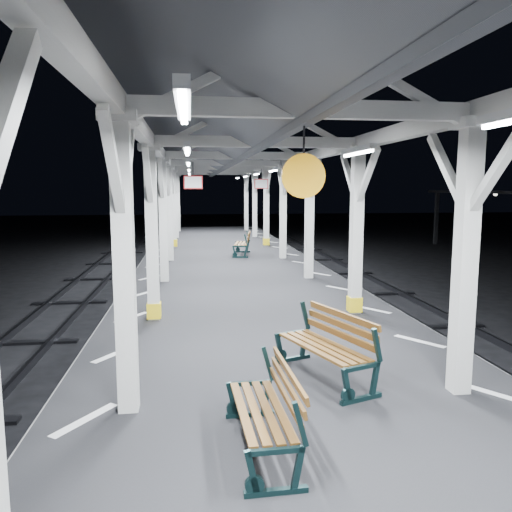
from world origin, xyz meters
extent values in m
plane|color=black|center=(0.00, 0.00, 0.00)|extent=(120.00, 120.00, 0.00)
cube|color=black|center=(0.00, 0.00, 0.50)|extent=(6.00, 50.00, 1.00)
cube|color=silver|center=(-2.45, 0.00, 1.00)|extent=(1.00, 48.00, 0.01)
cube|color=silver|center=(2.45, 0.00, 1.00)|extent=(1.00, 48.00, 0.01)
cube|color=silver|center=(-2.00, -2.00, 2.60)|extent=(0.22, 0.22, 3.20)
cube|color=silver|center=(-2.00, -2.00, 4.26)|extent=(0.40, 0.40, 0.12)
cube|color=silver|center=(-2.00, -1.45, 3.75)|extent=(0.10, 0.99, 0.99)
cube|color=silver|center=(-2.00, -2.55, 3.75)|extent=(0.10, 0.99, 0.99)
cube|color=silver|center=(-2.00, 2.00, 2.60)|extent=(0.22, 0.22, 3.20)
cube|color=silver|center=(-2.00, 2.00, 4.26)|extent=(0.40, 0.40, 0.12)
cube|color=yellow|center=(-2.00, 2.00, 1.18)|extent=(0.26, 0.26, 0.30)
cube|color=silver|center=(-2.00, 2.55, 3.75)|extent=(0.10, 0.99, 0.99)
cube|color=silver|center=(-2.00, 1.45, 3.75)|extent=(0.10, 0.99, 0.99)
cube|color=silver|center=(-2.00, 6.00, 2.60)|extent=(0.22, 0.22, 3.20)
cube|color=silver|center=(-2.00, 6.00, 4.26)|extent=(0.40, 0.40, 0.12)
cube|color=silver|center=(-2.00, 6.55, 3.75)|extent=(0.10, 0.99, 0.99)
cube|color=silver|center=(-2.00, 5.45, 3.75)|extent=(0.10, 0.99, 0.99)
cube|color=silver|center=(-2.00, 10.00, 2.60)|extent=(0.22, 0.22, 3.20)
cube|color=silver|center=(-2.00, 10.00, 4.26)|extent=(0.40, 0.40, 0.12)
cube|color=silver|center=(-2.00, 10.55, 3.75)|extent=(0.10, 0.99, 0.99)
cube|color=silver|center=(-2.00, 9.45, 3.75)|extent=(0.10, 0.99, 0.99)
cube|color=silver|center=(-2.00, 14.00, 2.60)|extent=(0.22, 0.22, 3.20)
cube|color=silver|center=(-2.00, 14.00, 4.26)|extent=(0.40, 0.40, 0.12)
cube|color=yellow|center=(-2.00, 14.00, 1.18)|extent=(0.26, 0.26, 0.30)
cube|color=silver|center=(-2.00, 14.55, 3.75)|extent=(0.10, 0.99, 0.99)
cube|color=silver|center=(-2.00, 13.45, 3.75)|extent=(0.10, 0.99, 0.99)
cube|color=silver|center=(-2.00, 18.00, 2.60)|extent=(0.22, 0.22, 3.20)
cube|color=silver|center=(-2.00, 18.00, 4.26)|extent=(0.40, 0.40, 0.12)
cube|color=silver|center=(-2.00, 18.55, 3.75)|extent=(0.10, 0.99, 0.99)
cube|color=silver|center=(-2.00, 17.45, 3.75)|extent=(0.10, 0.99, 0.99)
cube|color=silver|center=(-2.00, 22.00, 2.60)|extent=(0.22, 0.22, 3.20)
cube|color=silver|center=(-2.00, 22.00, 4.26)|extent=(0.40, 0.40, 0.12)
cube|color=silver|center=(-2.00, 22.55, 3.75)|extent=(0.10, 0.99, 0.99)
cube|color=silver|center=(-2.00, 21.45, 3.75)|extent=(0.10, 0.99, 0.99)
cube|color=silver|center=(2.00, -2.00, 2.60)|extent=(0.22, 0.22, 3.20)
cube|color=silver|center=(2.00, -2.00, 4.26)|extent=(0.40, 0.40, 0.12)
cube|color=silver|center=(2.00, -1.45, 3.75)|extent=(0.10, 0.99, 0.99)
cube|color=silver|center=(2.00, -2.55, 3.75)|extent=(0.10, 0.99, 0.99)
cube|color=silver|center=(2.00, 2.00, 2.60)|extent=(0.22, 0.22, 3.20)
cube|color=silver|center=(2.00, 2.00, 4.26)|extent=(0.40, 0.40, 0.12)
cube|color=yellow|center=(2.00, 2.00, 1.18)|extent=(0.26, 0.26, 0.30)
cube|color=silver|center=(2.00, 2.55, 3.75)|extent=(0.10, 0.99, 0.99)
cube|color=silver|center=(2.00, 1.45, 3.75)|extent=(0.10, 0.99, 0.99)
cube|color=silver|center=(2.00, 6.00, 2.60)|extent=(0.22, 0.22, 3.20)
cube|color=silver|center=(2.00, 6.00, 4.26)|extent=(0.40, 0.40, 0.12)
cube|color=silver|center=(2.00, 6.55, 3.75)|extent=(0.10, 0.99, 0.99)
cube|color=silver|center=(2.00, 5.45, 3.75)|extent=(0.10, 0.99, 0.99)
cube|color=silver|center=(2.00, 10.00, 2.60)|extent=(0.22, 0.22, 3.20)
cube|color=silver|center=(2.00, 10.00, 4.26)|extent=(0.40, 0.40, 0.12)
cube|color=silver|center=(2.00, 10.55, 3.75)|extent=(0.10, 0.99, 0.99)
cube|color=silver|center=(2.00, 9.45, 3.75)|extent=(0.10, 0.99, 0.99)
cube|color=silver|center=(2.00, 14.00, 2.60)|extent=(0.22, 0.22, 3.20)
cube|color=silver|center=(2.00, 14.00, 4.26)|extent=(0.40, 0.40, 0.12)
cube|color=yellow|center=(2.00, 14.00, 1.18)|extent=(0.26, 0.26, 0.30)
cube|color=silver|center=(2.00, 14.55, 3.75)|extent=(0.10, 0.99, 0.99)
cube|color=silver|center=(2.00, 13.45, 3.75)|extent=(0.10, 0.99, 0.99)
cube|color=silver|center=(2.00, 18.00, 2.60)|extent=(0.22, 0.22, 3.20)
cube|color=silver|center=(2.00, 18.00, 4.26)|extent=(0.40, 0.40, 0.12)
cube|color=silver|center=(2.00, 18.55, 3.75)|extent=(0.10, 0.99, 0.99)
cube|color=silver|center=(2.00, 17.45, 3.75)|extent=(0.10, 0.99, 0.99)
cube|color=silver|center=(2.00, 22.00, 2.60)|extent=(0.22, 0.22, 3.20)
cube|color=silver|center=(2.00, 22.00, 4.26)|extent=(0.40, 0.40, 0.12)
cube|color=silver|center=(2.00, 22.55, 3.75)|extent=(0.10, 0.99, 0.99)
cube|color=silver|center=(2.00, 21.45, 3.75)|extent=(0.10, 0.99, 0.99)
cube|color=silver|center=(-2.00, 0.00, 4.38)|extent=(0.18, 48.00, 0.24)
cube|color=silver|center=(2.00, 0.00, 4.38)|extent=(0.18, 48.00, 0.24)
cube|color=silver|center=(0.00, -2.00, 4.38)|extent=(4.20, 0.14, 0.20)
cube|color=silver|center=(0.00, 2.00, 4.38)|extent=(4.20, 0.14, 0.20)
cube|color=silver|center=(0.00, 6.00, 4.38)|extent=(4.20, 0.14, 0.20)
cube|color=silver|center=(0.00, 10.00, 4.38)|extent=(4.20, 0.14, 0.20)
cube|color=silver|center=(0.00, 14.00, 4.38)|extent=(4.20, 0.14, 0.20)
cube|color=silver|center=(0.00, 18.00, 4.38)|extent=(4.20, 0.14, 0.20)
cube|color=silver|center=(0.00, 22.00, 4.38)|extent=(4.20, 0.14, 0.20)
cube|color=silver|center=(0.00, 0.00, 5.30)|extent=(0.16, 48.00, 0.20)
cube|color=#484A4F|center=(-1.30, 0.00, 4.92)|extent=(2.80, 49.00, 1.45)
cube|color=#484A4F|center=(1.30, 0.00, 4.92)|extent=(2.80, 49.00, 1.45)
cube|color=silver|center=(-1.30, -4.00, 4.10)|extent=(0.10, 1.35, 0.08)
cube|color=white|center=(-1.30, -4.00, 4.05)|extent=(0.05, 1.25, 0.05)
cube|color=silver|center=(-1.30, 0.00, 4.10)|extent=(0.10, 1.35, 0.08)
cube|color=white|center=(-1.30, 0.00, 4.05)|extent=(0.05, 1.25, 0.05)
cube|color=silver|center=(-1.30, 4.00, 4.10)|extent=(0.10, 1.35, 0.08)
cube|color=white|center=(-1.30, 4.00, 4.05)|extent=(0.05, 1.25, 0.05)
cube|color=silver|center=(-1.30, 8.00, 4.10)|extent=(0.10, 1.35, 0.08)
cube|color=white|center=(-1.30, 8.00, 4.05)|extent=(0.05, 1.25, 0.05)
cube|color=silver|center=(-1.30, 12.00, 4.10)|extent=(0.10, 1.35, 0.08)
cube|color=white|center=(-1.30, 12.00, 4.05)|extent=(0.05, 1.25, 0.05)
cube|color=silver|center=(-1.30, 16.00, 4.10)|extent=(0.10, 1.35, 0.08)
cube|color=white|center=(-1.30, 16.00, 4.05)|extent=(0.05, 1.25, 0.05)
cube|color=silver|center=(-1.30, 20.00, 4.10)|extent=(0.10, 1.35, 0.08)
cube|color=white|center=(-1.30, 20.00, 4.05)|extent=(0.05, 1.25, 0.05)
cube|color=silver|center=(1.30, 0.00, 4.10)|extent=(0.10, 1.35, 0.08)
cube|color=white|center=(1.30, 0.00, 4.05)|extent=(0.05, 1.25, 0.05)
cube|color=silver|center=(1.30, 4.00, 4.10)|extent=(0.10, 1.35, 0.08)
cube|color=white|center=(1.30, 4.00, 4.05)|extent=(0.05, 1.25, 0.05)
cube|color=silver|center=(1.30, 8.00, 4.10)|extent=(0.10, 1.35, 0.08)
cube|color=white|center=(1.30, 8.00, 4.05)|extent=(0.05, 1.25, 0.05)
cube|color=silver|center=(1.30, 12.00, 4.10)|extent=(0.10, 1.35, 0.08)
cube|color=white|center=(1.30, 12.00, 4.05)|extent=(0.05, 1.25, 0.05)
cube|color=silver|center=(1.30, 16.00, 4.10)|extent=(0.10, 1.35, 0.08)
cube|color=white|center=(1.30, 16.00, 4.05)|extent=(0.05, 1.25, 0.05)
cube|color=silver|center=(1.30, 20.00, 4.10)|extent=(0.10, 1.35, 0.08)
cube|color=white|center=(1.30, 20.00, 4.05)|extent=(0.05, 1.25, 0.05)
cylinder|color=black|center=(0.00, -2.00, 4.05)|extent=(0.02, 0.02, 0.30)
cylinder|color=orange|center=(0.00, -2.00, 3.65)|extent=(0.50, 0.04, 0.50)
cylinder|color=black|center=(-1.19, 5.99, 4.02)|extent=(0.02, 0.02, 0.36)
cube|color=red|center=(-1.19, 5.99, 3.67)|extent=(0.50, 0.03, 0.35)
cube|color=white|center=(-1.19, 5.99, 3.67)|extent=(0.44, 0.04, 0.29)
cylinder|color=black|center=(1.28, 10.50, 4.02)|extent=(0.02, 0.02, 0.36)
cube|color=red|center=(1.28, 10.50, 3.67)|extent=(0.50, 0.03, 0.35)
cube|color=white|center=(1.28, 10.50, 3.67)|extent=(0.44, 0.05, 0.29)
cube|color=black|center=(14.00, 22.00, 1.65)|extent=(0.20, 0.20, 3.30)
sphere|color=silver|center=(14.00, 16.00, 3.22)|extent=(0.20, 0.20, 0.20)
sphere|color=silver|center=(14.00, 22.00, 3.22)|extent=(0.20, 0.20, 0.20)
cube|color=black|center=(-0.60, -3.79, 1.03)|extent=(0.54, 0.07, 0.05)
cube|color=black|center=(-0.80, -3.80, 1.21)|extent=(0.14, 0.05, 0.42)
cube|color=black|center=(-0.42, -3.78, 1.21)|extent=(0.13, 0.05, 0.42)
cube|color=black|center=(-0.41, -3.78, 1.60)|extent=(0.15, 0.05, 0.39)
cube|color=black|center=(-0.65, -2.35, 1.03)|extent=(0.54, 0.07, 0.05)
cube|color=black|center=(-0.85, -2.36, 1.21)|extent=(0.14, 0.05, 0.42)
cube|color=black|center=(-0.47, -2.34, 1.21)|extent=(0.13, 0.05, 0.42)
cube|color=black|center=(-0.45, -2.34, 1.60)|extent=(0.15, 0.05, 0.39)
cube|color=brown|center=(-0.81, -3.08, 1.41)|extent=(0.12, 1.37, 0.03)
cube|color=brown|center=(-0.69, -3.07, 1.41)|extent=(0.12, 1.37, 0.03)
cube|color=brown|center=(-0.57, -3.07, 1.41)|extent=(0.12, 1.37, 0.03)
cube|color=brown|center=(-0.46, -3.06, 1.41)|extent=(0.12, 1.37, 0.03)
cube|color=brown|center=(-0.39, -3.06, 1.53)|extent=(0.09, 1.37, 0.09)
cube|color=brown|center=(-0.38, -3.06, 1.65)|extent=(0.09, 1.37, 0.09)
cube|color=brown|center=(-0.36, -3.06, 1.77)|extent=(0.09, 1.37, 0.09)
cube|color=black|center=(0.71, -2.12, 1.03)|extent=(0.58, 0.25, 0.06)
cube|color=black|center=(0.50, -2.19, 1.23)|extent=(0.16, 0.10, 0.45)
cube|color=black|center=(0.89, -2.05, 1.23)|extent=(0.15, 0.09, 0.46)
cube|color=black|center=(0.91, -2.05, 1.66)|extent=(0.17, 0.10, 0.43)
cube|color=black|center=(0.18, -0.64, 1.03)|extent=(0.58, 0.25, 0.06)
cube|color=black|center=(-0.03, -0.71, 1.23)|extent=(0.16, 0.10, 0.45)
cube|color=black|center=(0.36, -0.57, 1.23)|extent=(0.15, 0.09, 0.46)
cube|color=black|center=(0.38, -0.57, 1.66)|extent=(0.17, 0.10, 0.43)
cube|color=brown|center=(0.26, -1.45, 1.44)|extent=(0.59, 1.44, 0.03)
cube|color=brown|center=(0.38, -1.40, 1.44)|extent=(0.59, 1.44, 0.03)
cube|color=brown|center=(0.50, -1.36, 1.44)|extent=(0.59, 1.44, 0.03)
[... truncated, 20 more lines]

